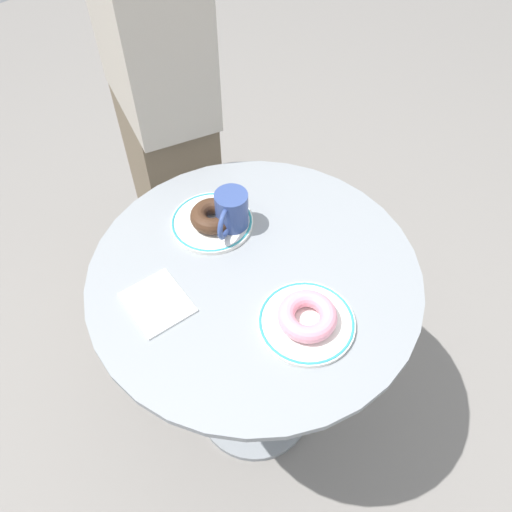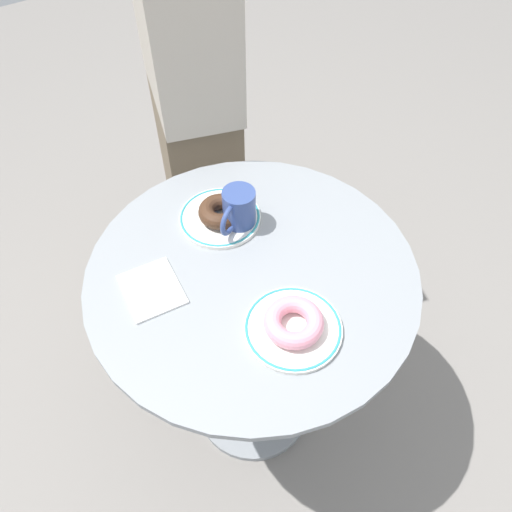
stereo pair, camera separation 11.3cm
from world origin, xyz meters
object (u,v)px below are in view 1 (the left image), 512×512
at_px(cafe_table, 255,323).
at_px(coffee_mug, 231,212).
at_px(donut_chocolate, 213,216).
at_px(paper_napkin, 157,303).
at_px(plate_left, 212,222).
at_px(plate_right, 306,322).
at_px(donut_pink_frosted, 307,316).
at_px(person_figure, 162,106).

distance_m(cafe_table, coffee_mug, 0.31).
relative_size(donut_chocolate, paper_napkin, 0.78).
xyz_separation_m(plate_left, plate_right, (0.35, -0.04, 0.00)).
distance_m(donut_pink_frosted, coffee_mug, 0.32).
bearing_deg(person_figure, donut_pink_frosted, -14.40).
bearing_deg(plate_left, coffee_mug, 33.31).
bearing_deg(coffee_mug, paper_napkin, -77.50).
height_order(plate_right, donut_chocolate, donut_chocolate).
xyz_separation_m(donut_pink_frosted, person_figure, (-0.77, 0.20, 0.02)).
height_order(plate_right, paper_napkin, plate_right).
xyz_separation_m(plate_right, donut_pink_frosted, (0.00, -0.00, 0.02)).
height_order(cafe_table, plate_left, plate_left).
relative_size(donut_chocolate, donut_pink_frosted, 0.88).
bearing_deg(paper_napkin, plate_right, 38.16).
distance_m(plate_right, donut_pink_frosted, 0.02).
distance_m(plate_left, paper_napkin, 0.26).
bearing_deg(person_figure, paper_napkin, -37.30).
distance_m(donut_chocolate, coffee_mug, 0.05).
distance_m(cafe_table, donut_chocolate, 0.31).
bearing_deg(cafe_table, donut_pink_frosted, -4.89).
height_order(plate_right, person_figure, person_figure).
bearing_deg(donut_chocolate, donut_pink_frosted, -6.02).
height_order(donut_chocolate, person_figure, person_figure).
bearing_deg(coffee_mug, cafe_table, -20.22).
height_order(coffee_mug, person_figure, person_figure).
relative_size(paper_napkin, person_figure, 0.08).
height_order(donut_pink_frosted, paper_napkin, donut_pink_frosted).
xyz_separation_m(cafe_table, donut_pink_frosted, (0.18, -0.02, 0.26)).
xyz_separation_m(donut_chocolate, person_figure, (-0.42, 0.16, 0.02)).
distance_m(plate_left, coffee_mug, 0.07).
bearing_deg(donut_pink_frosted, donut_chocolate, 173.98).
xyz_separation_m(plate_right, paper_napkin, (-0.25, -0.20, -0.00)).
height_order(plate_left, plate_right, same).
xyz_separation_m(donut_pink_frosted, coffee_mug, (-0.31, 0.06, 0.02)).
distance_m(donut_pink_frosted, paper_napkin, 0.32).
xyz_separation_m(plate_left, paper_napkin, (0.10, -0.23, -0.00)).
height_order(cafe_table, person_figure, person_figure).
distance_m(plate_right, person_figure, 0.80).
bearing_deg(coffee_mug, donut_pink_frosted, -11.74).
bearing_deg(cafe_table, plate_left, 172.98).
bearing_deg(person_figure, cafe_table, -17.08).
bearing_deg(plate_right, donut_pink_frosted, -90.00).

